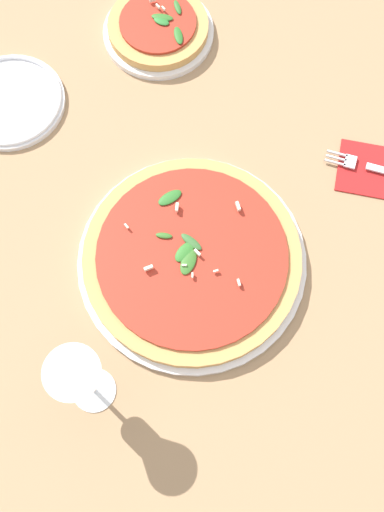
{
  "coord_description": "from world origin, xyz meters",
  "views": [
    {
      "loc": [
        -0.09,
        0.28,
        0.91
      ],
      "look_at": [
        0.01,
        -0.01,
        0.03
      ],
      "focal_mm": 42.0,
      "sensor_mm": 36.0,
      "label": 1
    }
  ],
  "objects": [
    {
      "name": "pizza_arugula_main",
      "position": [
        0.01,
        -0.01,
        0.02
      ],
      "size": [
        0.36,
        0.36,
        0.05
      ],
      "color": "white",
      "rests_on": "ground_plane"
    },
    {
      "name": "napkin",
      "position": [
        -0.24,
        -0.27,
        0.0
      ],
      "size": [
        0.16,
        0.12,
        0.01
      ],
      "rotation": [
        0.0,
        0.0,
        0.14
      ],
      "color": "#B21E1E",
      "rests_on": "ground_plane"
    },
    {
      "name": "fork",
      "position": [
        -0.23,
        -0.27,
        0.01
      ],
      "size": [
        0.19,
        0.03,
        0.0
      ],
      "rotation": [
        0.0,
        0.0,
        0.05
      ],
      "color": "silver",
      "rests_on": "ground_plane"
    },
    {
      "name": "ground_plane",
      "position": [
        0.0,
        0.0,
        0.0
      ],
      "size": [
        6.0,
        6.0,
        0.0
      ],
      "primitive_type": "plane",
      "color": "#9E7A56"
    },
    {
      "name": "wine_glass",
      "position": [
        0.08,
        0.23,
        0.13
      ],
      "size": [
        0.07,
        0.07,
        0.18
      ],
      "color": "white",
      "rests_on": "ground_plane"
    },
    {
      "name": "pizza_personal_side",
      "position": [
        0.22,
        -0.41,
        0.02
      ],
      "size": [
        0.2,
        0.2,
        0.05
      ],
      "color": "white",
      "rests_on": "ground_plane"
    },
    {
      "name": "side_plate_white",
      "position": [
        0.41,
        -0.18,
        0.01
      ],
      "size": [
        0.19,
        0.19,
        0.02
      ],
      "color": "white",
      "rests_on": "ground_plane"
    }
  ]
}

